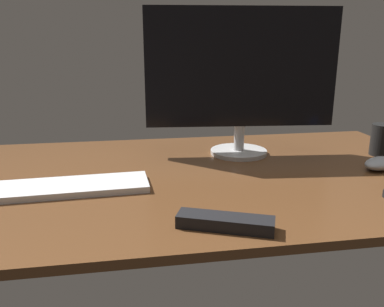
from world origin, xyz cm
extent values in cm
cube|color=brown|center=(0.00, 0.00, 1.00)|extent=(140.00, 84.00, 2.00)
cylinder|color=#BEBEBE|center=(13.33, 17.37, 2.64)|extent=(18.11, 18.11, 1.27)
cylinder|color=#BEBEBE|center=(13.33, 17.37, 7.29)|extent=(3.23, 3.23, 8.05)
cube|color=black|center=(13.33, 17.37, 29.15)|extent=(58.75, 8.56, 35.66)
cube|color=silver|center=(-37.03, -7.41, 2.81)|extent=(39.82, 14.26, 1.62)
ellipsoid|color=#999EA5|center=(48.35, -4.92, 3.73)|extent=(13.20, 10.98, 3.46)
cube|color=black|center=(-3.94, -33.60, 3.27)|extent=(19.29, 11.73, 2.55)
cylinder|color=black|center=(57.97, 8.46, 6.96)|extent=(7.66, 7.66, 9.92)
camera|label=1|loc=(-21.96, -102.05, 37.09)|focal=37.26mm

